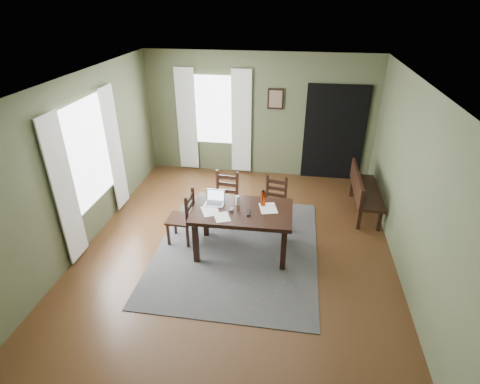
% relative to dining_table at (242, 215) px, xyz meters
% --- Properties ---
extents(ground, '(5.00, 6.00, 0.01)m').
position_rel_dining_table_xyz_m(ground, '(-0.09, 0.06, -0.69)').
color(ground, '#492C16').
extents(room_shell, '(5.02, 6.02, 2.71)m').
position_rel_dining_table_xyz_m(room_shell, '(-0.09, 0.06, 1.11)').
color(room_shell, '#4E5537').
rests_on(room_shell, ground).
extents(rug, '(2.60, 3.20, 0.01)m').
position_rel_dining_table_xyz_m(rug, '(-0.09, 0.06, -0.68)').
color(rug, '#3C3C3C').
rests_on(rug, ground).
extents(dining_table, '(1.56, 0.96, 0.77)m').
position_rel_dining_table_xyz_m(dining_table, '(0.00, 0.00, 0.00)').
color(dining_table, black).
rests_on(dining_table, rug).
extents(chair_end, '(0.43, 0.43, 0.94)m').
position_rel_dining_table_xyz_m(chair_end, '(-1.01, 0.13, -0.22)').
color(chair_end, black).
rests_on(chair_end, rug).
extents(chair_back_left, '(0.45, 0.45, 0.96)m').
position_rel_dining_table_xyz_m(chair_back_left, '(-0.42, 0.81, -0.21)').
color(chair_back_left, black).
rests_on(chair_back_left, rug).
extents(chair_back_right, '(0.46, 0.46, 0.90)m').
position_rel_dining_table_xyz_m(chair_back_right, '(0.44, 0.88, -0.24)').
color(chair_back_right, black).
rests_on(chair_back_right, rug).
extents(bench, '(0.46, 1.44, 0.81)m').
position_rel_dining_table_xyz_m(bench, '(2.06, 1.59, -0.20)').
color(bench, black).
rests_on(bench, ground).
extents(laptop, '(0.31, 0.24, 0.21)m').
position_rel_dining_table_xyz_m(laptop, '(-0.46, 0.15, 0.15)').
color(laptop, '#B7B7BC').
rests_on(laptop, dining_table).
extents(computer_mouse, '(0.07, 0.11, 0.03)m').
position_rel_dining_table_xyz_m(computer_mouse, '(-0.16, -0.05, 0.11)').
color(computer_mouse, '#3F3F42').
rests_on(computer_mouse, dining_table).
extents(tv_remote, '(0.07, 0.20, 0.02)m').
position_rel_dining_table_xyz_m(tv_remote, '(0.11, -0.08, 0.11)').
color(tv_remote, black).
rests_on(tv_remote, dining_table).
extents(drinking_glass, '(0.07, 0.07, 0.15)m').
position_rel_dining_table_xyz_m(drinking_glass, '(-0.10, 0.16, 0.17)').
color(drinking_glass, silver).
rests_on(drinking_glass, dining_table).
extents(water_bottle, '(0.09, 0.09, 0.27)m').
position_rel_dining_table_xyz_m(water_bottle, '(0.30, 0.20, 0.22)').
color(water_bottle, '#A12F0C').
rests_on(water_bottle, dining_table).
extents(paper_a, '(0.36, 0.39, 0.00)m').
position_rel_dining_table_xyz_m(paper_a, '(-0.48, -0.11, 0.10)').
color(paper_a, white).
rests_on(paper_a, dining_table).
extents(paper_d, '(0.33, 0.38, 0.00)m').
position_rel_dining_table_xyz_m(paper_d, '(0.39, 0.11, 0.10)').
color(paper_d, white).
rests_on(paper_d, dining_table).
extents(paper_e, '(0.31, 0.34, 0.00)m').
position_rel_dining_table_xyz_m(paper_e, '(-0.27, -0.25, 0.10)').
color(paper_e, white).
rests_on(paper_e, dining_table).
extents(window_left, '(0.01, 1.30, 1.70)m').
position_rel_dining_table_xyz_m(window_left, '(-2.56, 0.26, 0.76)').
color(window_left, white).
rests_on(window_left, ground).
extents(window_back, '(1.00, 0.01, 1.50)m').
position_rel_dining_table_xyz_m(window_back, '(-1.09, 3.03, 0.76)').
color(window_back, white).
rests_on(window_back, ground).
extents(curtain_left_near, '(0.03, 0.48, 2.30)m').
position_rel_dining_table_xyz_m(curtain_left_near, '(-2.53, -0.56, 0.51)').
color(curtain_left_near, silver).
rests_on(curtain_left_near, ground).
extents(curtain_left_far, '(0.03, 0.48, 2.30)m').
position_rel_dining_table_xyz_m(curtain_left_far, '(-2.53, 1.08, 0.51)').
color(curtain_left_far, silver).
rests_on(curtain_left_far, ground).
extents(curtain_back_left, '(0.44, 0.03, 2.30)m').
position_rel_dining_table_xyz_m(curtain_back_left, '(-1.71, 3.00, 0.51)').
color(curtain_back_left, silver).
rests_on(curtain_back_left, ground).
extents(curtain_back_right, '(0.44, 0.03, 2.30)m').
position_rel_dining_table_xyz_m(curtain_back_right, '(-0.47, 3.00, 0.51)').
color(curtain_back_right, silver).
rests_on(curtain_back_right, ground).
extents(framed_picture, '(0.34, 0.03, 0.44)m').
position_rel_dining_table_xyz_m(framed_picture, '(0.26, 3.03, 1.06)').
color(framed_picture, black).
rests_on(framed_picture, ground).
extents(doorway_back, '(1.30, 0.03, 2.10)m').
position_rel_dining_table_xyz_m(doorway_back, '(1.56, 3.03, 0.36)').
color(doorway_back, black).
rests_on(doorway_back, ground).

